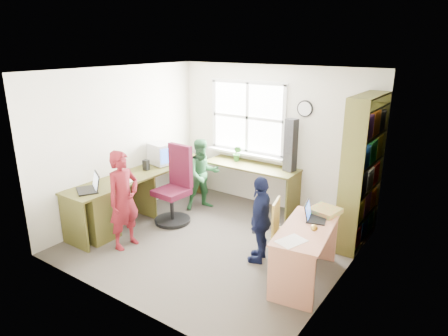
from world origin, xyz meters
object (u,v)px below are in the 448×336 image
at_px(person_red, 124,200).
at_px(wooden_chair, 283,230).
at_px(bookshelf, 362,175).
at_px(swivel_chair, 175,190).
at_px(l_desk, 134,199).
at_px(potted_plant, 237,154).
at_px(person_navy, 261,219).
at_px(laptop_right, 313,215).
at_px(cd_tower, 291,145).
at_px(laptop_left, 91,187).
at_px(right_desk, 306,242).
at_px(person_green, 203,174).
at_px(crt_monitor, 161,154).

bearing_deg(person_red, wooden_chair, -66.51).
distance_m(bookshelf, swivel_chair, 2.79).
bearing_deg(person_red, l_desk, 37.03).
bearing_deg(l_desk, swivel_chair, 54.66).
distance_m(bookshelf, potted_plant, 2.24).
xyz_separation_m(person_red, person_navy, (1.73, 0.73, -0.11)).
distance_m(l_desk, laptop_right, 2.76).
relative_size(bookshelf, wooden_chair, 2.45).
distance_m(wooden_chair, person_navy, 0.31).
height_order(l_desk, laptop_right, laptop_right).
relative_size(wooden_chair, cd_tower, 1.01).
bearing_deg(swivel_chair, wooden_chair, -2.66).
bearing_deg(person_navy, laptop_right, 90.20).
relative_size(laptop_left, potted_plant, 1.63).
height_order(bookshelf, person_navy, bookshelf).
bearing_deg(right_desk, person_red, -173.84).
bearing_deg(l_desk, cd_tower, 46.19).
bearing_deg(swivel_chair, person_navy, -6.46).
bearing_deg(potted_plant, person_navy, -48.56).
distance_m(laptop_left, laptop_right, 3.06).
bearing_deg(laptop_left, bookshelf, 62.70).
xyz_separation_m(laptop_left, person_green, (0.60, 1.79, -0.20)).
xyz_separation_m(l_desk, laptop_left, (-0.17, -0.61, 0.35)).
relative_size(l_desk, person_red, 2.13).
bearing_deg(right_desk, l_desk, 174.19).
xyz_separation_m(bookshelf, cd_tower, (-1.23, 0.33, 0.17)).
distance_m(l_desk, wooden_chair, 2.39).
relative_size(person_red, person_green, 1.14).
xyz_separation_m(l_desk, person_green, (0.42, 1.18, 0.15)).
xyz_separation_m(wooden_chair, person_red, (-2.01, -0.82, 0.23)).
bearing_deg(l_desk, person_green, 70.33).
xyz_separation_m(swivel_chair, laptop_right, (2.34, -0.13, 0.21)).
distance_m(bookshelf, laptop_left, 3.77).
height_order(laptop_left, person_green, person_green).
xyz_separation_m(laptop_left, person_navy, (2.26, 0.85, -0.23)).
bearing_deg(person_navy, right_desk, 66.88).
bearing_deg(crt_monitor, right_desk, -2.62).
bearing_deg(person_navy, person_green, -134.00).
bearing_deg(laptop_left, potted_plant, 98.14).
xyz_separation_m(person_red, person_green, (0.06, 1.68, -0.08)).
bearing_deg(swivel_chair, right_desk, -6.19).
xyz_separation_m(swivel_chair, wooden_chair, (1.99, -0.21, -0.06)).
xyz_separation_m(right_desk, crt_monitor, (-2.98, 0.75, 0.44)).
bearing_deg(cd_tower, person_green, -143.81).
height_order(l_desk, crt_monitor, crt_monitor).
xyz_separation_m(l_desk, bookshelf, (2.96, 1.47, 0.55)).
xyz_separation_m(wooden_chair, person_navy, (-0.28, -0.09, 0.11)).
bearing_deg(bookshelf, l_desk, -153.57).
distance_m(swivel_chair, laptop_right, 2.35).
distance_m(laptop_left, person_red, 0.56).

